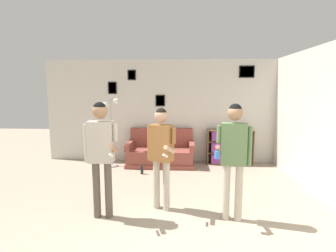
# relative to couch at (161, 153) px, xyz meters

# --- Properties ---
(wall_back) EXTENTS (7.26, 0.08, 2.70)m
(wall_back) POSITION_rel_couch_xyz_m (0.52, 0.41, 1.06)
(wall_back) COLOR beige
(wall_back) RESTS_ON ground_plane
(wall_right) EXTENTS (0.06, 6.97, 2.70)m
(wall_right) POSITION_rel_couch_xyz_m (2.98, -1.90, 1.05)
(wall_right) COLOR beige
(wall_right) RESTS_ON ground_plane
(couch) EXTENTS (1.70, 0.80, 0.91)m
(couch) POSITION_rel_couch_xyz_m (0.00, 0.00, 0.00)
(couch) COLOR brown
(couch) RESTS_ON ground_plane
(bookshelf) EXTENTS (1.17, 0.30, 0.90)m
(bookshelf) POSITION_rel_couch_xyz_m (1.78, 0.19, 0.15)
(bookshelf) COLOR brown
(bookshelf) RESTS_ON ground_plane
(floor_lamp) EXTENTS (0.43, 0.28, 1.72)m
(floor_lamp) POSITION_rel_couch_xyz_m (-1.21, -0.19, 0.82)
(floor_lamp) COLOR #ADA89E
(floor_lamp) RESTS_ON ground_plane
(person_player_foreground_left) EXTENTS (0.51, 0.46, 1.75)m
(person_player_foreground_left) POSITION_rel_couch_xyz_m (-0.63, -2.83, 0.79)
(person_player_foreground_left) COLOR brown
(person_player_foreground_left) RESTS_ON ground_plane
(person_player_foreground_center) EXTENTS (0.46, 0.57, 1.65)m
(person_player_foreground_center) POSITION_rel_couch_xyz_m (0.23, -2.51, 0.71)
(person_player_foreground_center) COLOR #B7AD99
(person_player_foreground_center) RESTS_ON ground_plane
(person_watcher_holding_cup) EXTENTS (0.55, 0.41, 1.73)m
(person_watcher_holding_cup) POSITION_rel_couch_xyz_m (1.30, -2.80, 0.77)
(person_watcher_holding_cup) COLOR #B7AD99
(person_watcher_holding_cup) RESTS_ON ground_plane
(bottle_on_floor) EXTENTS (0.06, 0.06, 0.23)m
(bottle_on_floor) POSITION_rel_couch_xyz_m (-0.37, -0.77, -0.21)
(bottle_on_floor) COLOR black
(bottle_on_floor) RESTS_ON ground_plane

